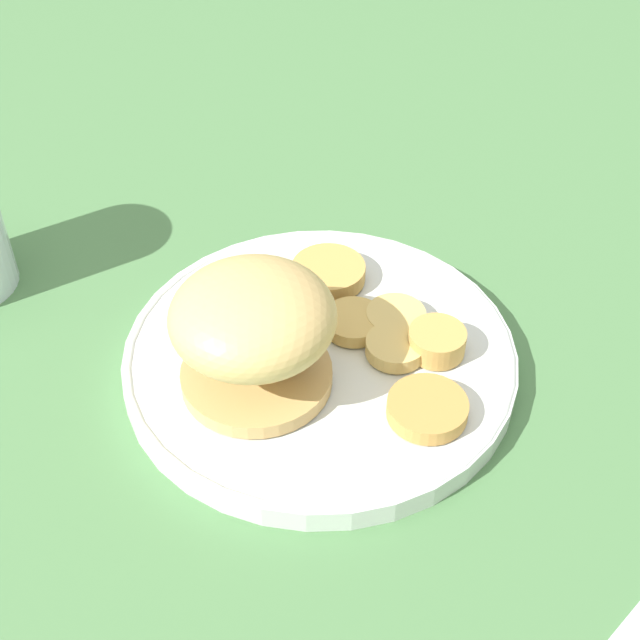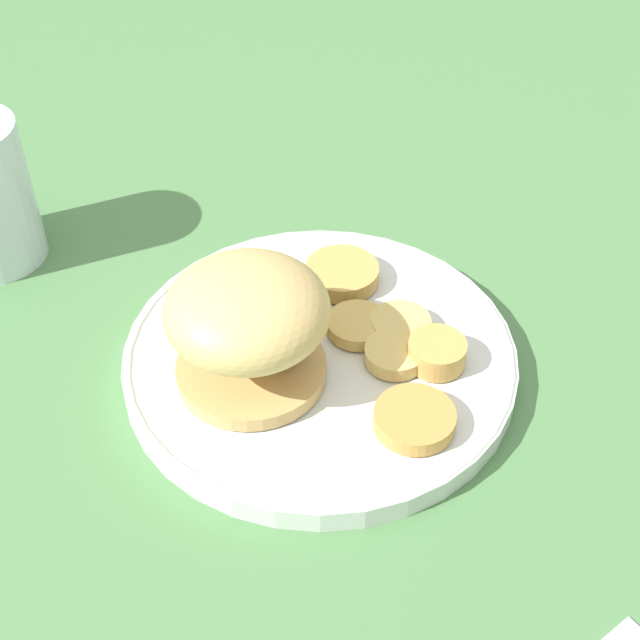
# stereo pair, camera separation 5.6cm
# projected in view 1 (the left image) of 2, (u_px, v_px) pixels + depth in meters

# --- Properties ---
(ground_plane) EXTENTS (4.00, 4.00, 0.00)m
(ground_plane) POSITION_uv_depth(u_px,v_px,m) (320.00, 367.00, 0.59)
(ground_plane) COLOR #4C7A47
(dinner_plate) EXTENTS (0.26, 0.26, 0.02)m
(dinner_plate) POSITION_uv_depth(u_px,v_px,m) (320.00, 357.00, 0.58)
(dinner_plate) COLOR silver
(dinner_plate) RESTS_ON ground_plane
(sandwich) EXTENTS (0.10, 0.11, 0.08)m
(sandwich) POSITION_uv_depth(u_px,v_px,m) (254.00, 328.00, 0.53)
(sandwich) COLOR tan
(sandwich) RESTS_ON dinner_plate
(potato_round_0) EXTENTS (0.05, 0.05, 0.01)m
(potato_round_0) POSITION_uv_depth(u_px,v_px,m) (427.00, 409.00, 0.53)
(potato_round_0) COLOR #BC8942
(potato_round_0) RESTS_ON dinner_plate
(potato_round_1) EXTENTS (0.04, 0.04, 0.01)m
(potato_round_1) POSITION_uv_depth(u_px,v_px,m) (396.00, 318.00, 0.59)
(potato_round_1) COLOR #DBB766
(potato_round_1) RESTS_ON dinner_plate
(potato_round_2) EXTENTS (0.04, 0.04, 0.01)m
(potato_round_2) POSITION_uv_depth(u_px,v_px,m) (396.00, 347.00, 0.57)
(potato_round_2) COLOR #DBB766
(potato_round_2) RESTS_ON dinner_plate
(potato_round_3) EXTENTS (0.05, 0.05, 0.01)m
(potato_round_3) POSITION_uv_depth(u_px,v_px,m) (329.00, 273.00, 0.62)
(potato_round_3) COLOR tan
(potato_round_3) RESTS_ON dinner_plate
(potato_round_4) EXTENTS (0.05, 0.05, 0.01)m
(potato_round_4) POSITION_uv_depth(u_px,v_px,m) (284.00, 295.00, 0.61)
(potato_round_4) COLOR #DBB766
(potato_round_4) RESTS_ON dinner_plate
(potato_round_5) EXTENTS (0.04, 0.04, 0.02)m
(potato_round_5) POSITION_uv_depth(u_px,v_px,m) (437.00, 341.00, 0.57)
(potato_round_5) COLOR tan
(potato_round_5) RESTS_ON dinner_plate
(potato_round_6) EXTENTS (0.04, 0.04, 0.01)m
(potato_round_6) POSITION_uv_depth(u_px,v_px,m) (354.00, 322.00, 0.59)
(potato_round_6) COLOR tan
(potato_round_6) RESTS_ON dinner_plate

